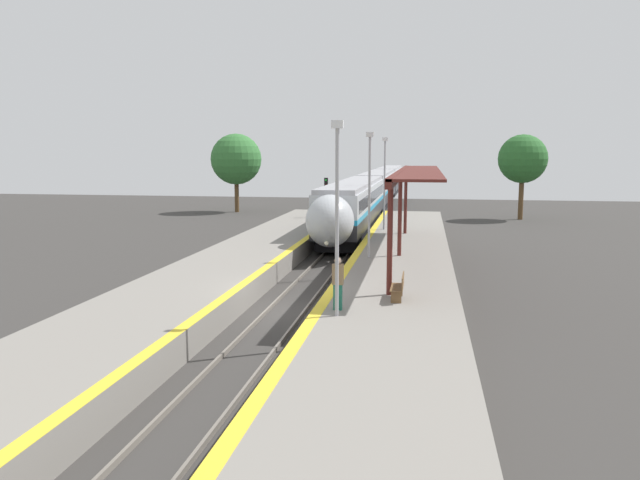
{
  "coord_description": "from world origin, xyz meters",
  "views": [
    {
      "loc": [
        5.16,
        -22.8,
        6.11
      ],
      "look_at": [
        0.56,
        4.46,
        2.2
      ],
      "focal_mm": 35.0,
      "sensor_mm": 36.0,
      "label": 1
    }
  ],
  "objects": [
    {
      "name": "background_tree_right",
      "position": [
        13.76,
        36.0,
        5.47
      ],
      "size": [
        4.38,
        4.38,
        7.69
      ],
      "color": "brown",
      "rests_on": "ground_plane"
    },
    {
      "name": "person_waiting",
      "position": [
        2.42,
        -3.07,
        1.89
      ],
      "size": [
        0.36,
        0.23,
        1.75
      ],
      "color": "#1E604C",
      "rests_on": "platform_right"
    },
    {
      "name": "lamppost_mid",
      "position": [
        2.49,
        7.4,
        4.42
      ],
      "size": [
        0.36,
        0.2,
        6.08
      ],
      "color": "#9E9EA3",
      "rests_on": "platform_right"
    },
    {
      "name": "train",
      "position": [
        0.0,
        44.75,
        2.26
      ],
      "size": [
        2.81,
        70.61,
        3.96
      ],
      "color": "black",
      "rests_on": "ground_plane"
    },
    {
      "name": "ground_plane",
      "position": [
        0.0,
        0.0,
        0.0
      ],
      "size": [
        120.0,
        120.0,
        0.0
      ],
      "primitive_type": "plane",
      "color": "#383533"
    },
    {
      "name": "lamppost_far",
      "position": [
        2.49,
        18.63,
        4.42
      ],
      "size": [
        0.36,
        0.2,
        6.08
      ],
      "color": "#9E9EA3",
      "rests_on": "platform_right"
    },
    {
      "name": "rail_right",
      "position": [
        0.72,
        0.0,
        0.07
      ],
      "size": [
        0.08,
        90.0,
        0.15
      ],
      "primitive_type": "cube",
      "color": "slate",
      "rests_on": "ground_plane"
    },
    {
      "name": "background_tree_left",
      "position": [
        -13.86,
        38.64,
        5.37
      ],
      "size": [
        5.14,
        5.14,
        7.96
      ],
      "color": "brown",
      "rests_on": "ground_plane"
    },
    {
      "name": "station_canopy",
      "position": [
        4.53,
        8.12,
        4.97
      ],
      "size": [
        2.02,
        20.43,
        4.25
      ],
      "color": "#511E19",
      "rests_on": "platform_right"
    },
    {
      "name": "rail_left",
      "position": [
        -0.72,
        0.0,
        0.07
      ],
      "size": [
        0.08,
        90.0,
        0.15
      ],
      "primitive_type": "cube",
      "color": "slate",
      "rests_on": "ground_plane"
    },
    {
      "name": "platform_right",
      "position": [
        4.04,
        0.0,
        0.49
      ],
      "size": [
        4.89,
        64.0,
        0.99
      ],
      "color": "gray",
      "rests_on": "ground_plane"
    },
    {
      "name": "platform_bench",
      "position": [
        4.35,
        -1.3,
        1.44
      ],
      "size": [
        0.44,
        1.43,
        0.89
      ],
      "color": "brown",
      "rests_on": "platform_right"
    },
    {
      "name": "lamppost_near",
      "position": [
        2.49,
        -3.82,
        4.42
      ],
      "size": [
        0.36,
        0.2,
        6.08
      ],
      "color": "#9E9EA3",
      "rests_on": "platform_right"
    },
    {
      "name": "railway_signal",
      "position": [
        -2.59,
        26.01,
        2.52
      ],
      "size": [
        0.28,
        0.28,
        4.09
      ],
      "color": "#59595E",
      "rests_on": "ground_plane"
    },
    {
      "name": "platform_left",
      "position": [
        -3.97,
        0.0,
        0.49
      ],
      "size": [
        4.75,
        64.0,
        0.99
      ],
      "color": "gray",
      "rests_on": "ground_plane"
    }
  ]
}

